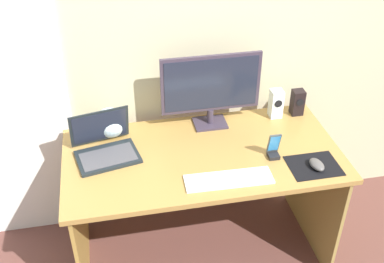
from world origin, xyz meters
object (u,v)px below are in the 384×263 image
object	(u,v)px
fishbowl	(110,123)
phone_in_dock	(274,149)
laptop	(105,147)
mouse	(317,165)
monitor	(211,87)
keyboard_external	(229,179)
speaker_right	(297,102)
speaker_near_monitor	(276,103)

from	to	relation	value
fishbowl	phone_in_dock	size ratio (longest dim) A/B	1.20
laptop	mouse	distance (m)	1.06
monitor	fishbowl	size ratio (longest dim) A/B	3.25
keyboard_external	laptop	bearing A→B (deg)	151.88
fishbowl	laptop	bearing A→B (deg)	-102.49
mouse	phone_in_dock	distance (m)	0.22
speaker_right	keyboard_external	xyz separation A→B (m)	(-0.53, -0.50, -0.07)
fishbowl	keyboard_external	xyz separation A→B (m)	(0.53, -0.49, -0.07)
speaker_right	phone_in_dock	xyz separation A→B (m)	(-0.27, -0.36, -0.03)
fishbowl	keyboard_external	distance (m)	0.72
fishbowl	phone_in_dock	xyz separation A→B (m)	(0.79, -0.35, -0.03)
monitor	speaker_near_monitor	xyz separation A→B (m)	(0.38, 0.01, -0.15)
laptop	monitor	bearing A→B (deg)	15.55
monitor	fishbowl	distance (m)	0.57
fishbowl	monitor	bearing A→B (deg)	-0.07
speaker_near_monitor	fishbowl	distance (m)	0.93
laptop	keyboard_external	size ratio (longest dim) A/B	0.83
laptop	speaker_near_monitor	bearing A→B (deg)	10.11
phone_in_dock	monitor	bearing A→B (deg)	124.91
mouse	phone_in_dock	bearing A→B (deg)	136.56
monitor	mouse	distance (m)	0.68
speaker_right	phone_in_dock	bearing A→B (deg)	-126.44
laptop	mouse	size ratio (longest dim) A/B	3.49
monitor	speaker_right	xyz separation A→B (m)	(0.51, 0.01, -0.16)
speaker_right	mouse	world-z (taller)	speaker_right
monitor	keyboard_external	size ratio (longest dim) A/B	1.28
monitor	speaker_right	size ratio (longest dim) A/B	3.57
monitor	laptop	bearing A→B (deg)	-164.45
laptop	keyboard_external	xyz separation A→B (m)	(0.56, -0.32, -0.04)
phone_in_dock	mouse	bearing A→B (deg)	-35.92
speaker_near_monitor	keyboard_external	size ratio (longest dim) A/B	0.39
speaker_right	fishbowl	distance (m)	1.06
speaker_right	mouse	bearing A→B (deg)	-100.18
speaker_right	keyboard_external	bearing A→B (deg)	-137.11
monitor	mouse	bearing A→B (deg)	-48.60
speaker_near_monitor	phone_in_dock	world-z (taller)	speaker_near_monitor
speaker_right	keyboard_external	size ratio (longest dim) A/B	0.36
speaker_right	mouse	size ratio (longest dim) A/B	1.51
speaker_near_monitor	keyboard_external	distance (m)	0.64
speaker_near_monitor	speaker_right	bearing A→B (deg)	-0.01
speaker_near_monitor	mouse	world-z (taller)	speaker_near_monitor
laptop	phone_in_dock	xyz separation A→B (m)	(0.83, -0.19, 0.00)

